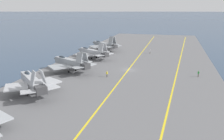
{
  "coord_description": "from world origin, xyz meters",
  "views": [
    {
      "loc": [
        -68.63,
        -12.98,
        18.84
      ],
      "look_at": [
        -10.86,
        2.33,
        2.9
      ],
      "focal_mm": 38.0,
      "sensor_mm": 36.0,
      "label": 1
    }
  ],
  "objects_px": {
    "parked_jet_fifth": "(104,44)",
    "parked_jet_second": "(32,81)",
    "crew_yellow_vest": "(107,74)",
    "crew_white_vest": "(150,51)",
    "crew_green_vest": "(198,73)",
    "parked_jet_fourth": "(92,52)",
    "parked_jet_third": "(70,62)"
  },
  "relations": [
    {
      "from": "parked_jet_third",
      "to": "crew_green_vest",
      "type": "height_order",
      "value": "parked_jet_third"
    },
    {
      "from": "parked_jet_fifth",
      "to": "crew_white_vest",
      "type": "xyz_separation_m",
      "value": [
        -3.19,
        -20.51,
        -1.56
      ]
    },
    {
      "from": "crew_white_vest",
      "to": "parked_jet_second",
      "type": "bearing_deg",
      "value": 158.94
    },
    {
      "from": "parked_jet_second",
      "to": "crew_green_vest",
      "type": "bearing_deg",
      "value": -58.09
    },
    {
      "from": "parked_jet_fifth",
      "to": "crew_green_vest",
      "type": "relative_size",
      "value": 9.16
    },
    {
      "from": "parked_jet_third",
      "to": "crew_yellow_vest",
      "type": "xyz_separation_m",
      "value": [
        -3.01,
        -12.13,
        -1.76
      ]
    },
    {
      "from": "parked_jet_fourth",
      "to": "parked_jet_fifth",
      "type": "height_order",
      "value": "parked_jet_fifth"
    },
    {
      "from": "parked_jet_fourth",
      "to": "parked_jet_fifth",
      "type": "xyz_separation_m",
      "value": [
        17.79,
        0.83,
        0.14
      ]
    },
    {
      "from": "crew_yellow_vest",
      "to": "crew_white_vest",
      "type": "height_order",
      "value": "crew_white_vest"
    },
    {
      "from": "parked_jet_second",
      "to": "crew_green_vest",
      "type": "height_order",
      "value": "parked_jet_second"
    },
    {
      "from": "parked_jet_third",
      "to": "crew_white_vest",
      "type": "xyz_separation_m",
      "value": [
        33.46,
        -19.95,
        -1.74
      ]
    },
    {
      "from": "crew_white_vest",
      "to": "crew_green_vest",
      "type": "bearing_deg",
      "value": -151.61
    },
    {
      "from": "parked_jet_fourth",
      "to": "crew_yellow_vest",
      "type": "xyz_separation_m",
      "value": [
        -21.86,
        -11.86,
        -1.43
      ]
    },
    {
      "from": "parked_jet_fifth",
      "to": "crew_yellow_vest",
      "type": "height_order",
      "value": "parked_jet_fifth"
    },
    {
      "from": "crew_yellow_vest",
      "to": "crew_green_vest",
      "type": "height_order",
      "value": "crew_green_vest"
    },
    {
      "from": "parked_jet_second",
      "to": "crew_green_vest",
      "type": "distance_m",
      "value": 42.94
    },
    {
      "from": "parked_jet_second",
      "to": "parked_jet_fifth",
      "type": "relative_size",
      "value": 0.9
    },
    {
      "from": "parked_jet_fifth",
      "to": "parked_jet_third",
      "type": "bearing_deg",
      "value": -179.13
    },
    {
      "from": "parked_jet_fifth",
      "to": "parked_jet_second",
      "type": "bearing_deg",
      "value": -179.73
    },
    {
      "from": "parked_jet_third",
      "to": "parked_jet_fifth",
      "type": "distance_m",
      "value": 36.65
    },
    {
      "from": "parked_jet_fourth",
      "to": "parked_jet_fifth",
      "type": "distance_m",
      "value": 17.81
    },
    {
      "from": "parked_jet_third",
      "to": "parked_jet_fourth",
      "type": "bearing_deg",
      "value": -0.82
    },
    {
      "from": "parked_jet_fifth",
      "to": "crew_green_vest",
      "type": "bearing_deg",
      "value": -132.07
    },
    {
      "from": "parked_jet_third",
      "to": "parked_jet_fifth",
      "type": "xyz_separation_m",
      "value": [
        36.65,
        0.56,
        -0.18
      ]
    },
    {
      "from": "parked_jet_second",
      "to": "crew_green_vest",
      "type": "xyz_separation_m",
      "value": [
        22.68,
        -36.42,
        -1.75
      ]
    },
    {
      "from": "parked_jet_second",
      "to": "parked_jet_third",
      "type": "bearing_deg",
      "value": -0.89
    },
    {
      "from": "parked_jet_second",
      "to": "parked_jet_fourth",
      "type": "height_order",
      "value": "parked_jet_second"
    },
    {
      "from": "parked_jet_fourth",
      "to": "crew_yellow_vest",
      "type": "relative_size",
      "value": 9.45
    },
    {
      "from": "parked_jet_third",
      "to": "parked_jet_fourth",
      "type": "xyz_separation_m",
      "value": [
        18.85,
        -0.27,
        -0.32
      ]
    },
    {
      "from": "parked_jet_fourth",
      "to": "crew_green_vest",
      "type": "relative_size",
      "value": 9.22
    },
    {
      "from": "parked_jet_third",
      "to": "parked_jet_fourth",
      "type": "height_order",
      "value": "parked_jet_third"
    },
    {
      "from": "crew_green_vest",
      "to": "crew_white_vest",
      "type": "xyz_separation_m",
      "value": [
        29.92,
        16.17,
        -0.01
      ]
    }
  ]
}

